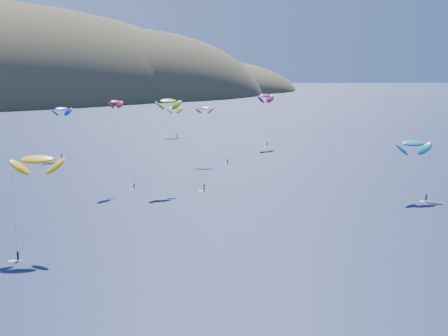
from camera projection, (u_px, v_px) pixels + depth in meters
ground at (447, 317)px, 90.13m from camera, size 2800.00×2800.00×0.00m
kitesurfer_2 at (37, 160)px, 120.98m from camera, size 12.42×11.07×20.35m
kitesurfer_3 at (168, 101)px, 180.19m from camera, size 9.95×14.54×27.28m
kitesurfer_4 at (61, 109)px, 235.55m from camera, size 9.55×6.57×20.87m
kitesurfer_5 at (414, 143)px, 167.58m from camera, size 11.30×10.40×17.49m
kitesurfer_6 at (205, 108)px, 224.10m from camera, size 8.30×12.50×21.37m
kitesurfer_8 at (266, 96)px, 265.81m from camera, size 11.24×7.92×24.50m
kitesurfer_9 at (116, 102)px, 179.79m from camera, size 6.94×10.65×26.56m
kitesurfer_11 at (174, 108)px, 301.76m from camera, size 9.47×11.11×16.21m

